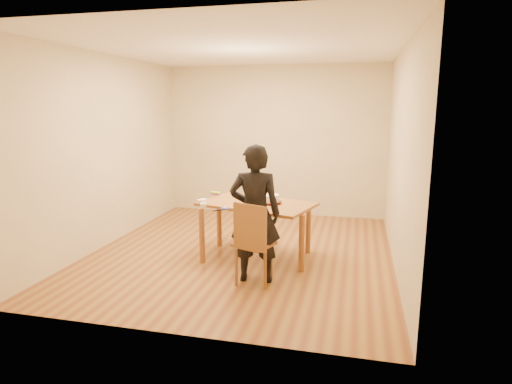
% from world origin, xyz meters
% --- Properties ---
extents(room_shell, '(4.00, 4.50, 2.70)m').
position_xyz_m(room_shell, '(0.00, 0.34, 1.35)').
color(room_shell, brown).
rests_on(room_shell, ground).
extents(dining_table, '(1.59, 1.20, 0.04)m').
position_xyz_m(dining_table, '(0.25, -0.18, 0.73)').
color(dining_table, brown).
rests_on(dining_table, floor).
extents(dining_chair, '(0.50, 0.50, 0.04)m').
position_xyz_m(dining_chair, '(0.40, -0.96, 0.45)').
color(dining_chair, brown).
rests_on(dining_chair, floor).
extents(cake_plate, '(0.30, 0.30, 0.02)m').
position_xyz_m(cake_plate, '(0.42, -0.16, 0.76)').
color(cake_plate, red).
rests_on(cake_plate, dining_table).
extents(cake, '(0.25, 0.25, 0.08)m').
position_xyz_m(cake, '(0.42, -0.16, 0.81)').
color(cake, white).
rests_on(cake, cake_plate).
extents(frosting_dome, '(0.24, 0.24, 0.03)m').
position_xyz_m(frosting_dome, '(0.42, -0.16, 0.86)').
color(frosting_dome, white).
rests_on(frosting_dome, cake).
extents(frosting_tub, '(0.09, 0.09, 0.08)m').
position_xyz_m(frosting_tub, '(0.20, -0.60, 0.79)').
color(frosting_tub, white).
rests_on(frosting_tub, dining_table).
extents(frosting_lid, '(0.10, 0.10, 0.01)m').
position_xyz_m(frosting_lid, '(-0.06, -0.59, 0.75)').
color(frosting_lid, '#1A36AE').
rests_on(frosting_lid, dining_table).
extents(frosting_dollop, '(0.04, 0.04, 0.02)m').
position_xyz_m(frosting_dollop, '(-0.06, -0.59, 0.76)').
color(frosting_dollop, white).
rests_on(frosting_dollop, frosting_lid).
extents(ramekin_green, '(0.08, 0.08, 0.04)m').
position_xyz_m(ramekin_green, '(-0.36, -0.52, 0.77)').
color(ramekin_green, white).
rests_on(ramekin_green, dining_table).
extents(ramekin_yellow, '(0.09, 0.09, 0.04)m').
position_xyz_m(ramekin_yellow, '(-0.46, -0.36, 0.77)').
color(ramekin_yellow, white).
rests_on(ramekin_yellow, dining_table).
extents(ramekin_multi, '(0.09, 0.09, 0.04)m').
position_xyz_m(ramekin_multi, '(-0.44, -0.32, 0.77)').
color(ramekin_multi, white).
rests_on(ramekin_multi, dining_table).
extents(candy_box_pink, '(0.13, 0.06, 0.02)m').
position_xyz_m(candy_box_pink, '(-0.44, 0.17, 0.76)').
color(candy_box_pink, '#EE389E').
rests_on(candy_box_pink, dining_table).
extents(candy_box_green, '(0.15, 0.10, 0.02)m').
position_xyz_m(candy_box_green, '(-0.44, 0.18, 0.78)').
color(candy_box_green, green).
rests_on(candy_box_green, candy_box_pink).
extents(spatula, '(0.13, 0.13, 0.01)m').
position_xyz_m(spatula, '(-0.10, -0.70, 0.75)').
color(spatula, black).
rests_on(spatula, dining_table).
extents(person, '(0.62, 0.46, 1.58)m').
position_xyz_m(person, '(0.40, -0.91, 0.79)').
color(person, black).
rests_on(person, floor).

